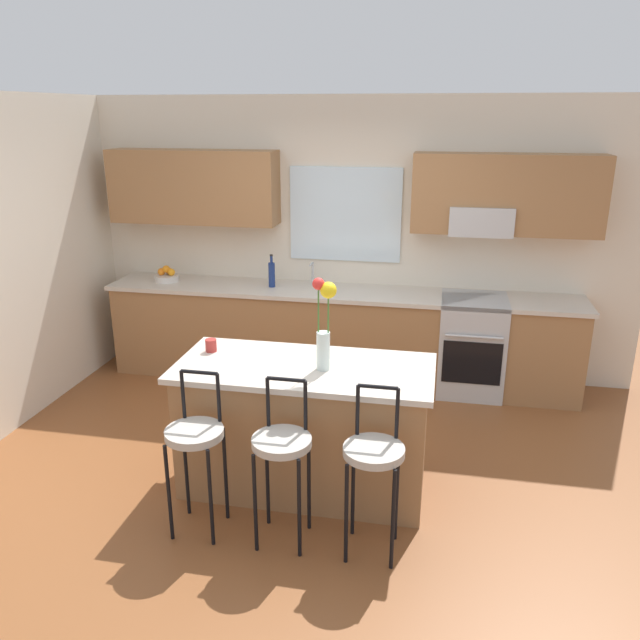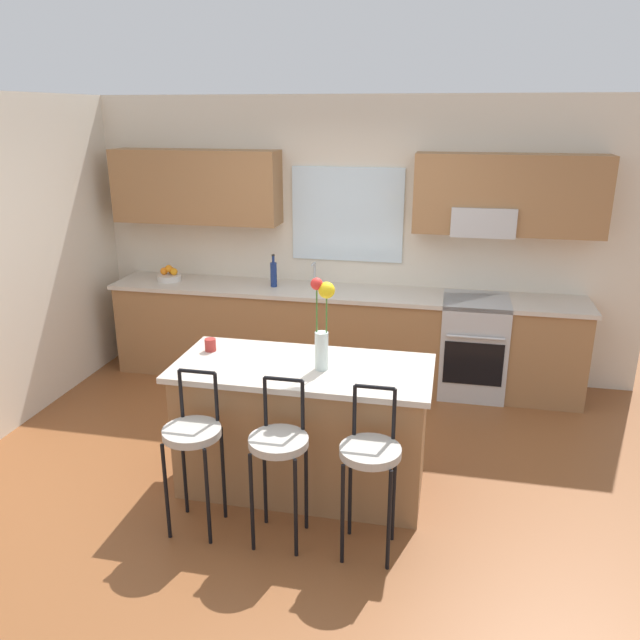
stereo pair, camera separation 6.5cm
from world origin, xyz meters
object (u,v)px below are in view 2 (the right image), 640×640
Objects in this scene: bar_stool_near at (193,439)px; bar_stool_middle at (279,448)px; oven_range at (473,346)px; bar_stool_far at (370,458)px; mug_ceramic at (210,345)px; bottle_olive_oil at (274,274)px; kitchen_island at (303,426)px; fruit_bowl_oranges at (169,275)px; flower_vase at (322,323)px.

bar_stool_near is 0.55m from bar_stool_middle.
bar_stool_far is (-0.64, -2.48, 0.18)m from oven_range.
bottle_olive_oil is at bearing 91.11° from mug_ceramic.
bottle_olive_oil is at bearing 106.53° from bar_stool_middle.
kitchen_island is 0.84m from bar_stool_far.
oven_range is 3.83× the size of fruit_bowl_oranges.
bar_stool_middle is 2.64m from bottle_olive_oil.
bar_stool_near is 3.25× the size of bottle_olive_oil.
bar_stool_far is at bearing -104.49° from oven_range.
oven_range is 2.57m from bar_stool_far.
bar_stool_far is 4.34× the size of fruit_bowl_oranges.
bar_stool_far is 2.85m from bottle_olive_oil.
oven_range is 2.21m from kitchen_island.
bar_stool_near reaches higher than kitchen_island.
bottle_olive_oil reaches higher than oven_range.
bar_stool_far is at bearing -62.68° from bottle_olive_oil.
mug_ceramic is 0.37× the size of fruit_bowl_oranges.
kitchen_island is 0.84m from bar_stool_near.
bar_stool_near is at bearing -131.79° from kitchen_island.
bar_stool_near and bar_stool_middle have the same top height.
bar_stool_middle is (0.55, 0.00, 0.00)m from bar_stool_near.
bar_stool_far is (0.55, 0.00, 0.00)m from bar_stool_middle.
bar_stool_near is at bearing 180.00° from bar_stool_middle.
bar_stool_near is 2.84m from fruit_bowl_oranges.
bar_stool_near is 2.54m from bottle_olive_oil.
mug_ceramic is at bearing -137.62° from oven_range.
bottle_olive_oil is (-0.03, 1.76, 0.08)m from mug_ceramic.
bar_stool_near is 1.67× the size of flower_vase.
bar_stool_near is (-1.74, -2.48, 0.18)m from oven_range.
flower_vase is 2.12m from bottle_olive_oil.
bar_stool_middle is 1.08m from mug_ceramic.
flower_vase is 1.95× the size of bottle_olive_oil.
fruit_bowl_oranges is at bearing 135.88° from flower_vase.
bottle_olive_oil reaches higher than bar_stool_middle.
flower_vase is at bearing -13.13° from kitchen_island.
kitchen_island is 2.69m from fruit_bowl_oranges.
oven_range is 2.02m from bottle_olive_oil.
bar_stool_middle is 11.58× the size of mug_ceramic.
flower_vase is 0.91m from mug_ceramic.
kitchen_island is at bearing 166.87° from flower_vase.
kitchen_island is 2.11m from bottle_olive_oil.
oven_range is 3.07m from fruit_bowl_oranges.
flower_vase is 2.78m from fruit_bowl_oranges.
bottle_olive_oil is (-0.89, 1.92, -0.20)m from flower_vase.
bar_stool_far reaches higher than oven_range.
oven_range is 2.87× the size of bottle_olive_oil.
kitchen_island is 19.39× the size of mug_ceramic.
bar_stool_middle is 1.67× the size of flower_vase.
kitchen_island is at bearing -122.58° from oven_range.
oven_range and kitchen_island have the same top height.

